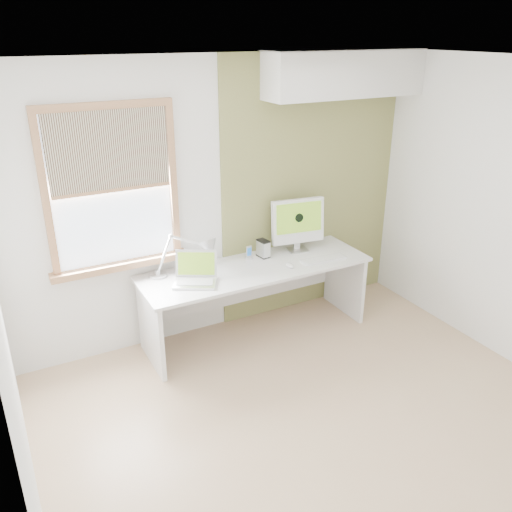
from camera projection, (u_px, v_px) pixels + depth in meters
room at (329, 269)px, 3.58m from camera, size 4.04×3.54×2.64m
accent_wall at (311, 187)px, 5.43m from camera, size 2.00×0.02×2.60m
soffit at (344, 73)px, 4.94m from camera, size 1.60×0.40×0.42m
window at (113, 190)px, 4.45m from camera, size 1.20×0.14×1.42m
desk at (253, 283)px, 5.13m from camera, size 2.20×0.70×0.73m
desk_lamp at (200, 252)px, 4.81m from camera, size 0.66×0.35×0.39m
laptop at (196, 274)px, 4.70m from camera, size 0.46×0.44×0.26m
phone_dock at (249, 255)px, 5.16m from camera, size 0.08×0.08×0.13m
external_drive at (263, 249)px, 5.19m from camera, size 0.10×0.14×0.17m
imac at (298, 222)px, 5.27m from camera, size 0.55×0.21×0.53m
keyboard at (324, 259)px, 5.15m from camera, size 0.46×0.16×0.02m
mouse at (290, 265)px, 4.99m from camera, size 0.08×0.12×0.03m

